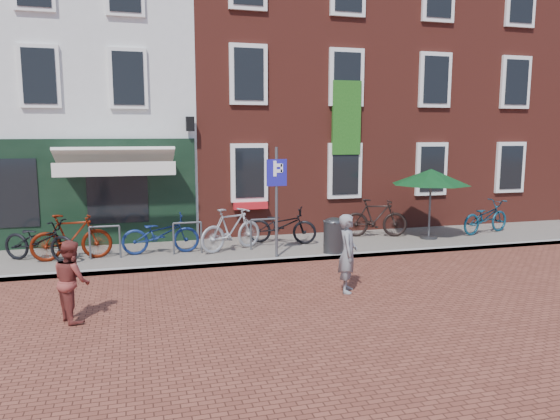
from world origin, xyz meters
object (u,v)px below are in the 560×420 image
object	(u,v)px
bicycle_4	(282,225)
boy	(72,281)
bicycle_6	(485,217)
bicycle_0	(39,240)
bicycle_1	(71,237)
parking_sign	(277,188)
woman	(348,253)
bicycle_3	(231,229)
litter_bin	(334,233)
parasol	(431,174)
bicycle_5	(376,218)
bicycle_2	(161,234)

from	to	relation	value
bicycle_4	boy	bearing A→B (deg)	158.15
bicycle_6	bicycle_0	bearing A→B (deg)	75.05
bicycle_0	bicycle_1	distance (m)	0.74
bicycle_0	bicycle_6	bearing A→B (deg)	-59.89
parking_sign	woman	bearing A→B (deg)	-76.42
woman	bicycle_3	xyz separation A→B (m)	(-1.64, 3.88, -0.12)
litter_bin	parking_sign	xyz separation A→B (m)	(-1.54, -0.06, 1.22)
parasol	bicycle_4	world-z (taller)	parasol
woman	bicycle_3	distance (m)	4.21
bicycle_1	bicycle_6	distance (m)	11.83
boy	bicycle_1	world-z (taller)	boy
litter_bin	bicycle_5	xyz separation A→B (m)	(1.96, 1.64, 0.06)
parasol	bicycle_1	size ratio (longest dim) A/B	1.21
parking_sign	bicycle_2	xyz separation A→B (m)	(-2.74, 1.17, -1.22)
bicycle_1	bicycle_2	bearing A→B (deg)	-89.88
bicycle_6	parasol	bearing A→B (deg)	80.51
boy	woman	bearing A→B (deg)	-111.49
bicycle_6	woman	bearing A→B (deg)	107.65
litter_bin	bicycle_1	size ratio (longest dim) A/B	0.52
litter_bin	bicycle_2	distance (m)	4.43
litter_bin	bicycle_1	bearing A→B (deg)	171.41
boy	bicycle_5	bearing A→B (deg)	-83.16
parasol	woman	bearing A→B (deg)	-137.04
boy	bicycle_5	xyz separation A→B (m)	(7.93, 4.83, -0.03)
parasol	bicycle_6	distance (m)	2.50
bicycle_3	bicycle_6	bearing A→B (deg)	-113.06
parking_sign	boy	bearing A→B (deg)	-144.80
bicycle_2	bicycle_3	bearing A→B (deg)	-93.95
litter_bin	boy	distance (m)	6.77
litter_bin	woman	size ratio (longest dim) A/B	0.62
bicycle_3	bicycle_5	world-z (taller)	same
parking_sign	bicycle_3	world-z (taller)	parking_sign
woman	bicycle_4	size ratio (longest dim) A/B	0.81
parking_sign	bicycle_1	size ratio (longest dim) A/B	1.45
bicycle_5	litter_bin	bearing A→B (deg)	145.51
bicycle_1	bicycle_3	bearing A→B (deg)	-93.96
boy	bicycle_4	distance (m)	6.86
bicycle_3	bicycle_6	size ratio (longest dim) A/B	0.97
parasol	bicycle_1	bearing A→B (deg)	-179.80
boy	bicycle_2	bearing A→B (deg)	-45.93
bicycle_5	bicycle_6	bearing A→B (deg)	-81.20
boy	bicycle_5	size ratio (longest dim) A/B	0.74
litter_bin	bicycle_0	bearing A→B (deg)	171.64
parasol	bicycle_3	xyz separation A→B (m)	(-5.84, -0.04, -1.32)
litter_bin	bicycle_1	xyz separation A→B (m)	(-6.40, 0.97, 0.06)
parking_sign	parasol	xyz separation A→B (m)	(4.90, 1.06, 0.16)
boy	litter_bin	bearing A→B (deg)	-86.40
bicycle_6	parking_sign	bearing A→B (deg)	84.69
parasol	bicycle_3	size ratio (longest dim) A/B	1.21
bicycle_3	woman	bearing A→B (deg)	177.90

